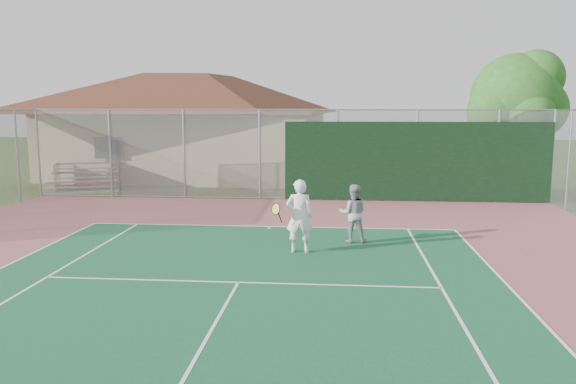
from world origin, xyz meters
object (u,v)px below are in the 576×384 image
Objects in this scene: bleachers at (87,175)px; player_white_front at (299,217)px; player_grey_back at (353,214)px; clubhouse at (191,115)px; tree at (518,101)px.

player_white_front reaches higher than bleachers.
player_grey_back is at bearing -138.54° from player_white_front.
clubhouse is 6.79m from bleachers.
tree is at bearing -21.04° from bleachers.
bleachers is at bearing 178.90° from tree.
tree is (14.91, -5.61, 0.67)m from clubhouse.
player_white_front is at bearing -65.62° from bleachers.
bleachers is at bearing -119.38° from clubhouse.
player_white_front is at bearing 40.71° from player_grey_back.
bleachers is 18.63m from tree.
clubhouse is 2.58× the size of tree.
player_white_front is at bearing -129.04° from tree.
tree is (18.34, -0.35, 3.25)m from bleachers.
bleachers is 1.93× the size of player_white_front.
tree reaches higher than player_white_front.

